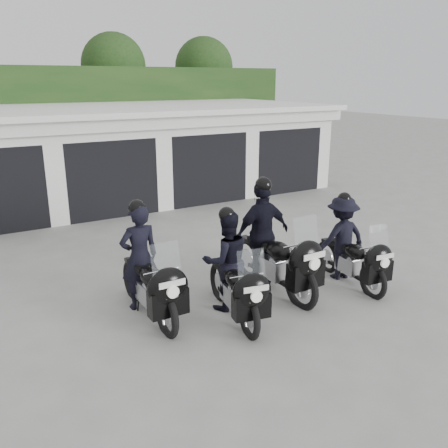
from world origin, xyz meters
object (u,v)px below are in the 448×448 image
police_bike_a (147,271)px  police_bike_c (269,241)px  police_bike_b (230,269)px  police_bike_d (346,243)px

police_bike_a → police_bike_c: (2.37, -0.12, 0.13)m
police_bike_b → police_bike_d: (2.63, 0.01, -0.02)m
police_bike_a → police_bike_d: bearing=-9.3°
police_bike_a → police_bike_b: police_bike_a is taller
police_bike_b → police_bike_c: bearing=34.8°
police_bike_c → police_bike_b: bearing=-156.8°
police_bike_a → police_bike_c: size_ratio=0.92×
police_bike_b → police_bike_d: police_bike_b is taller
police_bike_d → police_bike_c: bearing=167.1°
police_bike_d → police_bike_b: bearing=-173.7°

